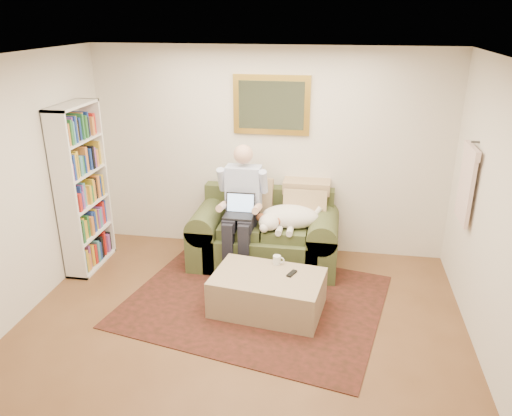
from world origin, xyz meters
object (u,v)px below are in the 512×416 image
(ottoman, at_px, (268,293))
(coffee_mug, at_px, (277,260))
(bookshelf, at_px, (82,189))
(sleeping_dog, at_px, (290,216))
(seated_man, at_px, (241,210))
(sofa, at_px, (265,240))
(laptop, at_px, (240,210))

(ottoman, relative_size, coffee_mug, 11.28)
(coffee_mug, bearing_deg, bookshelf, 170.87)
(sleeping_dog, height_order, ottoman, sleeping_dog)
(sleeping_dog, relative_size, coffee_mug, 7.36)
(seated_man, distance_m, ottoman, 1.15)
(sofa, bearing_deg, laptop, -138.98)
(sofa, bearing_deg, seated_man, -148.55)
(ottoman, height_order, coffee_mug, coffee_mug)
(coffee_mug, bearing_deg, laptop, 132.74)
(sleeping_dog, distance_m, bookshelf, 2.50)
(seated_man, distance_m, bookshelf, 1.90)
(bookshelf, bearing_deg, seated_man, 7.64)
(sofa, relative_size, seated_man, 1.19)
(sleeping_dog, xyz_separation_m, ottoman, (-0.12, -0.98, -0.48))
(laptop, height_order, sleeping_dog, laptop)
(sofa, relative_size, bookshelf, 0.89)
(sleeping_dog, distance_m, ottoman, 1.09)
(laptop, xyz_separation_m, ottoman, (0.46, -0.83, -0.58))
(seated_man, bearing_deg, ottoman, -62.74)
(coffee_mug, bearing_deg, seated_man, 129.46)
(sleeping_dog, xyz_separation_m, bookshelf, (-2.46, -0.32, 0.32))
(seated_man, relative_size, bookshelf, 0.75)
(sofa, xyz_separation_m, sleeping_dog, (0.32, -0.09, 0.38))
(laptop, distance_m, sleeping_dog, 0.62)
(coffee_mug, relative_size, bookshelf, 0.05)
(laptop, height_order, coffee_mug, laptop)
(ottoman, xyz_separation_m, coffee_mug, (0.06, 0.27, 0.26))
(laptop, bearing_deg, ottoman, -60.83)
(sofa, distance_m, sleeping_dog, 0.50)
(laptop, bearing_deg, seated_man, 90.00)
(coffee_mug, bearing_deg, sleeping_dog, 84.56)
(laptop, distance_m, bookshelf, 1.89)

